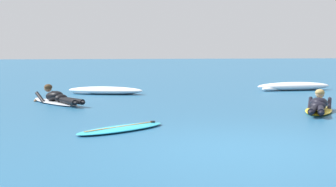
% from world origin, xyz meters
% --- Properties ---
extents(ground_plane, '(120.00, 120.00, 0.00)m').
position_xyz_m(ground_plane, '(0.00, 10.00, 0.00)').
color(ground_plane, '#235B84').
extents(surfer_near, '(1.53, 2.33, 0.54)m').
position_xyz_m(surfer_near, '(3.05, 3.98, 0.14)').
color(surfer_near, yellow).
rests_on(surfer_near, ground).
extents(surfer_far, '(1.54, 2.54, 0.54)m').
position_xyz_m(surfer_far, '(-2.87, 6.91, 0.14)').
color(surfer_far, silver).
rests_on(surfer_far, ground).
extents(drifting_surfboard, '(1.91, 1.68, 0.16)m').
position_xyz_m(drifting_surfboard, '(-1.59, 2.06, 0.03)').
color(drifting_surfboard, '#2DB2D1').
rests_on(drifting_surfboard, ground).
extents(whitewater_mid_left, '(2.74, 0.89, 0.29)m').
position_xyz_m(whitewater_mid_left, '(5.10, 10.15, 0.14)').
color(whitewater_mid_left, white).
rests_on(whitewater_mid_left, ground).
extents(whitewater_mid_right, '(2.53, 1.55, 0.24)m').
position_xyz_m(whitewater_mid_right, '(-1.44, 9.70, 0.11)').
color(whitewater_mid_right, white).
rests_on(whitewater_mid_right, ground).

